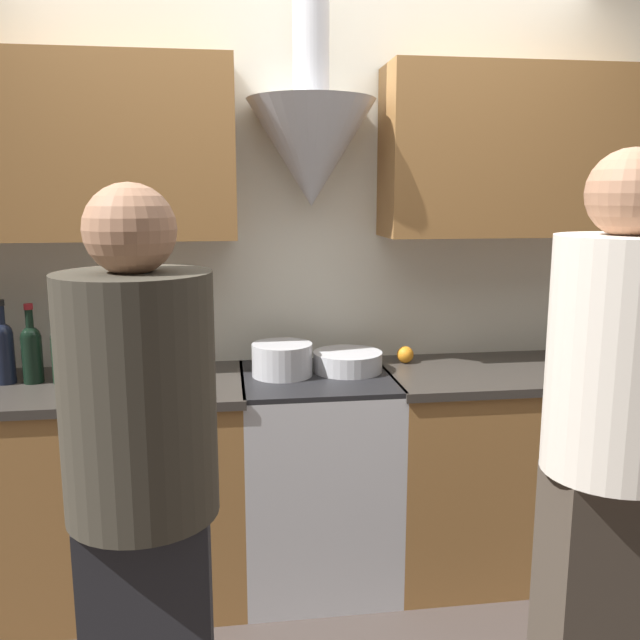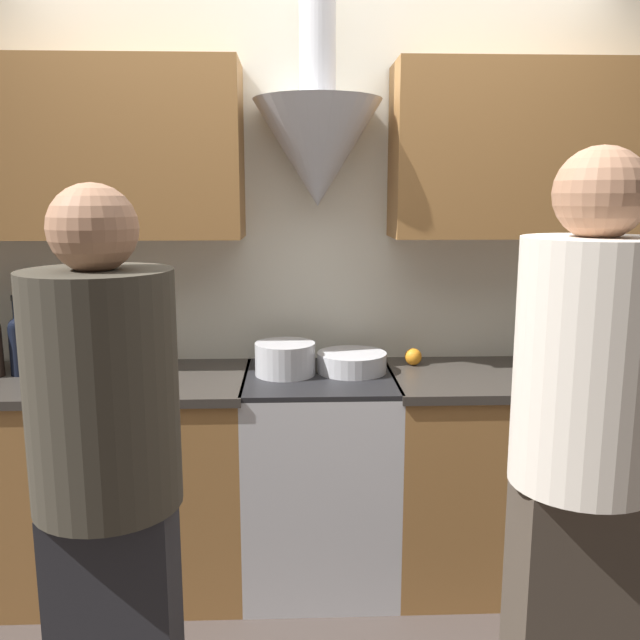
{
  "view_description": "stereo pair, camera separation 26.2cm",
  "coord_description": "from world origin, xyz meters",
  "px_view_note": "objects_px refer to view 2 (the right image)",
  "views": [
    {
      "loc": [
        -0.36,
        -2.35,
        1.63
      ],
      "look_at": [
        0.0,
        0.21,
        1.15
      ],
      "focal_mm": 38.0,
      "sensor_mm": 36.0,
      "label": 1
    },
    {
      "loc": [
        -0.1,
        -2.37,
        1.63
      ],
      "look_at": [
        0.0,
        0.21,
        1.15
      ],
      "focal_mm": 38.0,
      "sensor_mm": 36.0,
      "label": 2
    }
  ],
  "objects_px": {
    "wine_bottle_6": "(19,342)",
    "person_foreground_right": "(580,472)",
    "stock_pot": "(285,359)",
    "person_foreground_left": "(108,483)",
    "wine_bottle_8": "(71,347)",
    "orange_fruit": "(413,357)",
    "stove_range": "(319,477)",
    "mixing_bowl": "(352,362)",
    "wine_bottle_7": "(45,344)"
  },
  "relations": [
    {
      "from": "stove_range",
      "to": "person_foreground_left",
      "type": "xyz_separation_m",
      "value": [
        -0.57,
        -1.05,
        0.46
      ]
    },
    {
      "from": "wine_bottle_7",
      "to": "orange_fruit",
      "type": "xyz_separation_m",
      "value": [
        1.53,
        0.1,
        -0.09
      ]
    },
    {
      "from": "wine_bottle_7",
      "to": "person_foreground_left",
      "type": "xyz_separation_m",
      "value": [
        0.54,
        -1.11,
        -0.12
      ]
    },
    {
      "from": "wine_bottle_6",
      "to": "wine_bottle_7",
      "type": "height_order",
      "value": "wine_bottle_6"
    },
    {
      "from": "stove_range",
      "to": "wine_bottle_6",
      "type": "distance_m",
      "value": 1.36
    },
    {
      "from": "stock_pot",
      "to": "person_foreground_left",
      "type": "relative_size",
      "value": 0.15
    },
    {
      "from": "orange_fruit",
      "to": "wine_bottle_6",
      "type": "bearing_deg",
      "value": -176.64
    },
    {
      "from": "wine_bottle_7",
      "to": "wine_bottle_8",
      "type": "relative_size",
      "value": 1.05
    },
    {
      "from": "wine_bottle_8",
      "to": "person_foreground_right",
      "type": "distance_m",
      "value": 2.0
    },
    {
      "from": "person_foreground_right",
      "to": "stove_range",
      "type": "bearing_deg",
      "value": 117.03
    },
    {
      "from": "wine_bottle_6",
      "to": "mixing_bowl",
      "type": "relative_size",
      "value": 1.14
    },
    {
      "from": "wine_bottle_6",
      "to": "person_foreground_right",
      "type": "relative_size",
      "value": 0.19
    },
    {
      "from": "person_foreground_right",
      "to": "wine_bottle_6",
      "type": "bearing_deg",
      "value": 146.15
    },
    {
      "from": "stove_range",
      "to": "mixing_bowl",
      "type": "relative_size",
      "value": 3.1
    },
    {
      "from": "person_foreground_right",
      "to": "person_foreground_left",
      "type": "bearing_deg",
      "value": 174.71
    },
    {
      "from": "wine_bottle_7",
      "to": "wine_bottle_8",
      "type": "height_order",
      "value": "wine_bottle_7"
    },
    {
      "from": "wine_bottle_6",
      "to": "person_foreground_right",
      "type": "xyz_separation_m",
      "value": [
        1.82,
        -1.22,
        -0.07
      ]
    },
    {
      "from": "orange_fruit",
      "to": "wine_bottle_8",
      "type": "bearing_deg",
      "value": -175.16
    },
    {
      "from": "stove_range",
      "to": "orange_fruit",
      "type": "bearing_deg",
      "value": 20.34
    },
    {
      "from": "wine_bottle_6",
      "to": "stock_pot",
      "type": "height_order",
      "value": "wine_bottle_6"
    },
    {
      "from": "wine_bottle_7",
      "to": "orange_fruit",
      "type": "relative_size",
      "value": 4.26
    },
    {
      "from": "wine_bottle_8",
      "to": "person_foreground_right",
      "type": "height_order",
      "value": "person_foreground_right"
    },
    {
      "from": "stock_pot",
      "to": "person_foreground_right",
      "type": "distance_m",
      "value": 1.39
    },
    {
      "from": "stock_pot",
      "to": "mixing_bowl",
      "type": "xyz_separation_m",
      "value": [
        0.28,
        0.03,
        -0.03
      ]
    },
    {
      "from": "stove_range",
      "to": "stock_pot",
      "type": "relative_size",
      "value": 3.63
    },
    {
      "from": "person_foreground_left",
      "to": "orange_fruit",
      "type": "bearing_deg",
      "value": 50.63
    },
    {
      "from": "person_foreground_left",
      "to": "person_foreground_right",
      "type": "distance_m",
      "value": 1.17
    },
    {
      "from": "wine_bottle_7",
      "to": "person_foreground_right",
      "type": "bearing_deg",
      "value": -35.36
    },
    {
      "from": "stove_range",
      "to": "mixing_bowl",
      "type": "height_order",
      "value": "mixing_bowl"
    },
    {
      "from": "orange_fruit",
      "to": "person_foreground_left",
      "type": "distance_m",
      "value": 1.56
    },
    {
      "from": "wine_bottle_6",
      "to": "orange_fruit",
      "type": "height_order",
      "value": "wine_bottle_6"
    },
    {
      "from": "mixing_bowl",
      "to": "person_foreground_left",
      "type": "bearing_deg",
      "value": -122.88
    },
    {
      "from": "orange_fruit",
      "to": "person_foreground_right",
      "type": "height_order",
      "value": "person_foreground_right"
    },
    {
      "from": "wine_bottle_6",
      "to": "stock_pot",
      "type": "distance_m",
      "value": 1.09
    },
    {
      "from": "wine_bottle_7",
      "to": "stock_pot",
      "type": "distance_m",
      "value": 0.98
    },
    {
      "from": "wine_bottle_6",
      "to": "stock_pot",
      "type": "bearing_deg",
      "value": -1.92
    },
    {
      "from": "stock_pot",
      "to": "mixing_bowl",
      "type": "relative_size",
      "value": 0.85
    },
    {
      "from": "wine_bottle_8",
      "to": "orange_fruit",
      "type": "distance_m",
      "value": 1.43
    },
    {
      "from": "wine_bottle_8",
      "to": "person_foreground_left",
      "type": "xyz_separation_m",
      "value": [
        0.43,
        -1.09,
        -0.11
      ]
    },
    {
      "from": "wine_bottle_7",
      "to": "wine_bottle_8",
      "type": "xyz_separation_m",
      "value": [
        0.11,
        -0.02,
        -0.01
      ]
    },
    {
      "from": "wine_bottle_8",
      "to": "orange_fruit",
      "type": "relative_size",
      "value": 4.07
    },
    {
      "from": "wine_bottle_6",
      "to": "wine_bottle_8",
      "type": "distance_m",
      "value": 0.22
    },
    {
      "from": "stove_range",
      "to": "mixing_bowl",
      "type": "distance_m",
      "value": 0.51
    },
    {
      "from": "stock_pot",
      "to": "person_foreground_right",
      "type": "xyz_separation_m",
      "value": [
        0.73,
        -1.18,
        0.0
      ]
    },
    {
      "from": "stock_pot",
      "to": "person_foreground_left",
      "type": "distance_m",
      "value": 1.16
    },
    {
      "from": "wine_bottle_7",
      "to": "wine_bottle_6",
      "type": "bearing_deg",
      "value": 177.65
    },
    {
      "from": "stock_pot",
      "to": "person_foreground_right",
      "type": "height_order",
      "value": "person_foreground_right"
    },
    {
      "from": "stove_range",
      "to": "wine_bottle_8",
      "type": "relative_size",
      "value": 2.99
    },
    {
      "from": "stock_pot",
      "to": "mixing_bowl",
      "type": "bearing_deg",
      "value": 6.26
    },
    {
      "from": "orange_fruit",
      "to": "person_foreground_left",
      "type": "relative_size",
      "value": 0.04
    }
  ]
}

